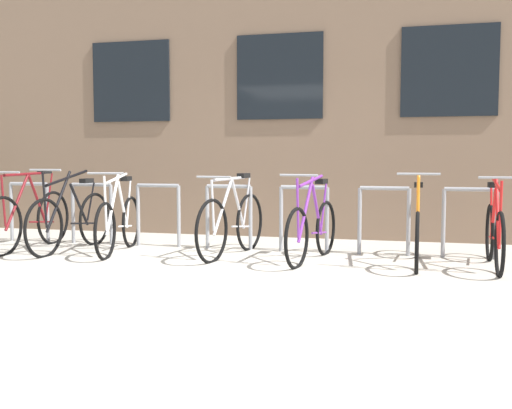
{
  "coord_description": "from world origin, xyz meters",
  "views": [
    {
      "loc": [
        1.84,
        -5.57,
        1.21
      ],
      "look_at": [
        0.04,
        1.6,
        0.62
      ],
      "focal_mm": 41.75,
      "sensor_mm": 36.0,
      "label": 1
    }
  ],
  "objects_px": {
    "bicycle_purple": "(312,229)",
    "bicycle_orange": "(417,231)",
    "bicycle_red": "(495,233)",
    "bicycle_maroon": "(30,218)",
    "bicycle_black": "(71,220)",
    "bicycle_white": "(119,222)",
    "bicycle_silver": "(232,223)"
  },
  "relations": [
    {
      "from": "bicycle_black",
      "to": "bicycle_white",
      "type": "height_order",
      "value": "bicycle_black"
    },
    {
      "from": "bicycle_silver",
      "to": "bicycle_red",
      "type": "relative_size",
      "value": 1.05
    },
    {
      "from": "bicycle_silver",
      "to": "bicycle_red",
      "type": "distance_m",
      "value": 3.02
    },
    {
      "from": "bicycle_white",
      "to": "bicycle_maroon",
      "type": "relative_size",
      "value": 0.92
    },
    {
      "from": "bicycle_white",
      "to": "bicycle_silver",
      "type": "xyz_separation_m",
      "value": [
        1.46,
        0.12,
        0.02
      ]
    },
    {
      "from": "bicycle_white",
      "to": "bicycle_orange",
      "type": "height_order",
      "value": "bicycle_orange"
    },
    {
      "from": "bicycle_maroon",
      "to": "bicycle_red",
      "type": "bearing_deg",
      "value": 1.01
    },
    {
      "from": "bicycle_purple",
      "to": "bicycle_red",
      "type": "height_order",
      "value": "bicycle_purple"
    },
    {
      "from": "bicycle_purple",
      "to": "bicycle_orange",
      "type": "bearing_deg",
      "value": 4.41
    },
    {
      "from": "bicycle_white",
      "to": "bicycle_silver",
      "type": "distance_m",
      "value": 1.47
    },
    {
      "from": "bicycle_purple",
      "to": "bicycle_red",
      "type": "relative_size",
      "value": 0.99
    },
    {
      "from": "bicycle_white",
      "to": "bicycle_orange",
      "type": "xyz_separation_m",
      "value": [
        3.66,
        0.09,
        -0.01
      ]
    },
    {
      "from": "bicycle_black",
      "to": "bicycle_maroon",
      "type": "relative_size",
      "value": 1.0
    },
    {
      "from": "bicycle_white",
      "to": "bicycle_purple",
      "type": "bearing_deg",
      "value": -0.11
    },
    {
      "from": "bicycle_red",
      "to": "bicycle_orange",
      "type": "bearing_deg",
      "value": 178.43
    },
    {
      "from": "bicycle_black",
      "to": "bicycle_silver",
      "type": "distance_m",
      "value": 2.15
    },
    {
      "from": "bicycle_black",
      "to": "bicycle_white",
      "type": "relative_size",
      "value": 1.08
    },
    {
      "from": "bicycle_maroon",
      "to": "bicycle_orange",
      "type": "xyz_separation_m",
      "value": [
        4.93,
        0.12,
        -0.04
      ]
    },
    {
      "from": "bicycle_maroon",
      "to": "bicycle_orange",
      "type": "relative_size",
      "value": 1.05
    },
    {
      "from": "bicycle_maroon",
      "to": "bicycle_orange",
      "type": "bearing_deg",
      "value": 1.44
    },
    {
      "from": "bicycle_purple",
      "to": "bicycle_red",
      "type": "distance_m",
      "value": 2.01
    },
    {
      "from": "bicycle_white",
      "to": "bicycle_orange",
      "type": "bearing_deg",
      "value": 1.36
    },
    {
      "from": "bicycle_white",
      "to": "bicycle_maroon",
      "type": "bearing_deg",
      "value": -178.34
    },
    {
      "from": "bicycle_black",
      "to": "bicycle_red",
      "type": "relative_size",
      "value": 1.09
    },
    {
      "from": "bicycle_silver",
      "to": "bicycle_maroon",
      "type": "height_order",
      "value": "bicycle_maroon"
    },
    {
      "from": "bicycle_black",
      "to": "bicycle_maroon",
      "type": "bearing_deg",
      "value": -175.27
    },
    {
      "from": "bicycle_black",
      "to": "bicycle_orange",
      "type": "distance_m",
      "value": 4.35
    },
    {
      "from": "bicycle_silver",
      "to": "bicycle_orange",
      "type": "bearing_deg",
      "value": -0.83
    },
    {
      "from": "bicycle_black",
      "to": "bicycle_red",
      "type": "distance_m",
      "value": 5.17
    },
    {
      "from": "bicycle_white",
      "to": "bicycle_black",
      "type": "bearing_deg",
      "value": 179.06
    },
    {
      "from": "bicycle_black",
      "to": "bicycle_purple",
      "type": "distance_m",
      "value": 3.16
    },
    {
      "from": "bicycle_black",
      "to": "bicycle_red",
      "type": "bearing_deg",
      "value": 0.59
    }
  ]
}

